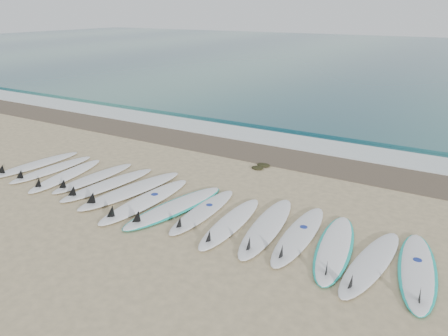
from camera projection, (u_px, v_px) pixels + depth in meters
The scene contains 22 objects.
ground at pixel (178, 206), 9.11m from camera, with size 120.00×120.00×0.00m, color tan.
ocean at pixel (419, 58), 35.23m from camera, with size 120.00×55.00×0.03m, color #275F61.
wet_sand_band at pixel (264, 153), 12.40m from camera, with size 120.00×1.80×0.01m, color brown.
foam_band at pixel (284, 140), 13.52m from camera, with size 120.00×1.40×0.04m, color silver.
wave_crest at pixel (302, 128), 14.72m from camera, with size 120.00×1.00×0.10m, color #275F61.
surfboard_0 at pixel (34, 165), 11.33m from camera, with size 0.74×2.54×0.32m.
surfboard_1 at pixel (50, 170), 11.01m from camera, with size 0.60×2.39×0.30m.
surfboard_2 at pixel (65, 176), 10.60m from camera, with size 0.86×2.49×0.31m.
surfboard_3 at pixel (92, 178), 10.46m from camera, with size 0.64×2.41×0.30m.
surfboard_4 at pixel (107, 185), 10.06m from camera, with size 0.87×2.62×0.33m.
surfboard_5 at pixel (129, 191), 9.73m from camera, with size 1.01×2.88×0.36m.
surfboard_6 at pixel (144, 201), 9.20m from camera, with size 0.61×2.72×0.35m.
surfboard_7 at pixel (174, 207), 8.94m from camera, with size 1.07×2.74×0.34m.
surfboard_8 at pixel (202, 212), 8.75m from camera, with size 0.58×2.36×0.30m.
surfboard_9 at pixel (229, 223), 8.28m from camera, with size 0.64×2.40×0.30m.
surfboard_10 at pixel (266, 227), 8.12m from camera, with size 0.86×2.67×0.34m.
surfboard_11 at pixel (298, 236), 7.83m from camera, with size 0.65×2.51×0.32m.
surfboard_12 at pixel (334, 248), 7.44m from camera, with size 0.98×2.53×0.31m.
surfboard_13 at pixel (370, 264), 6.98m from camera, with size 0.75×2.45×0.31m.
surfboard_14 at pixel (417, 271), 6.81m from camera, with size 0.97×2.49×0.31m.
seaweed_near at pixel (263, 165), 11.37m from camera, with size 0.35×0.28×0.07m, color black.
seaweed_far at pixel (257, 168), 11.18m from camera, with size 0.32×0.25×0.06m, color black.
Camera 1 is at (5.08, -6.59, 3.92)m, focal length 35.00 mm.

